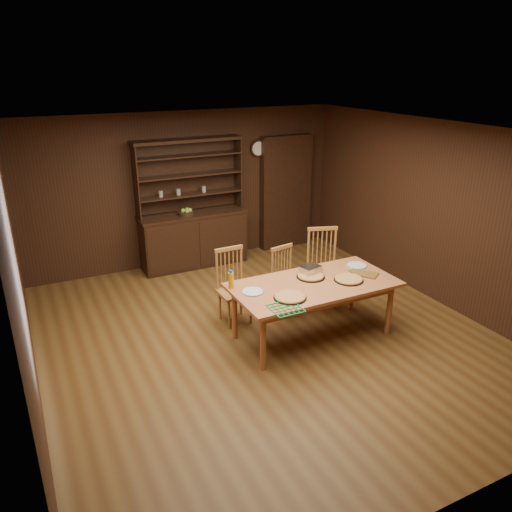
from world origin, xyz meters
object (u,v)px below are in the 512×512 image
dining_table (314,288)px  chair_right (323,264)px  china_hutch (193,232)px  chair_left (232,283)px  juice_bottle (231,280)px  chair_center (285,277)px

dining_table → chair_right: bearing=49.8°
china_hutch → dining_table: (0.53, -2.99, 0.08)m
dining_table → chair_left: chair_left is taller
china_hutch → juice_bottle: 2.72m
china_hutch → juice_bottle: (-0.46, -2.67, 0.27)m
dining_table → chair_center: chair_center is taller
china_hutch → chair_center: china_hutch is taller
china_hutch → chair_left: size_ratio=2.11×
chair_left → dining_table: bearing=-51.2°
chair_center → chair_right: 0.62m
chair_center → chair_left: bearing=164.9°
dining_table → chair_left: size_ratio=2.02×
china_hutch → juice_bottle: size_ratio=9.17×
china_hutch → juice_bottle: china_hutch is taller
juice_bottle → china_hutch: bearing=80.3°
chair_right → chair_center: bearing=-163.4°
dining_table → chair_left: bearing=129.9°
chair_left → juice_bottle: chair_left is taller
chair_center → chair_right: (0.61, -0.02, 0.10)m
chair_center → juice_bottle: 1.21m
chair_left → chair_center: bearing=-5.5°
chair_right → juice_bottle: 1.74m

